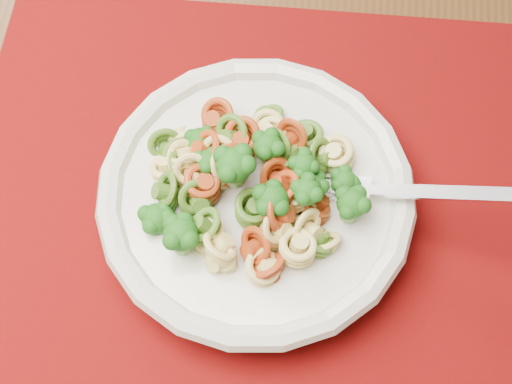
% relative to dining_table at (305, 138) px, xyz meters
% --- Properties ---
extents(dining_table, '(1.81, 1.48, 0.70)m').
position_rel_dining_table_xyz_m(dining_table, '(0.00, 0.00, 0.00)').
color(dining_table, '#4B2D15').
rests_on(dining_table, ground).
extents(placemat, '(0.61, 0.55, 0.00)m').
position_rel_dining_table_xyz_m(placemat, '(0.00, -0.11, 0.08)').
color(placemat, '#620804').
rests_on(placemat, dining_table).
extents(pasta_bowl, '(0.25, 0.25, 0.05)m').
position_rel_dining_table_xyz_m(pasta_bowl, '(0.01, -0.13, 0.11)').
color(pasta_bowl, beige).
rests_on(pasta_bowl, placemat).
extents(pasta_broccoli_heap, '(0.21, 0.21, 0.06)m').
position_rel_dining_table_xyz_m(pasta_broccoli_heap, '(0.01, -0.13, 0.13)').
color(pasta_broccoli_heap, '#E4C670').
rests_on(pasta_broccoli_heap, pasta_bowl).
extents(fork, '(0.18, 0.07, 0.08)m').
position_rel_dining_table_xyz_m(fork, '(0.08, -0.09, 0.13)').
color(fork, silver).
rests_on(fork, pasta_bowl).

